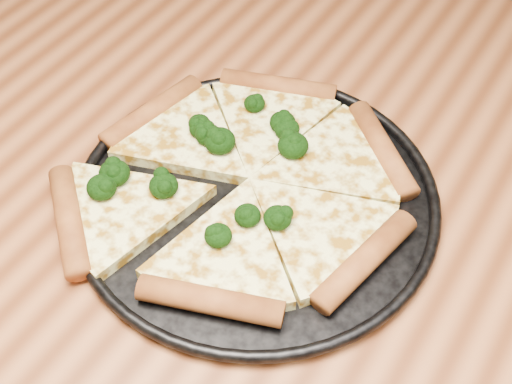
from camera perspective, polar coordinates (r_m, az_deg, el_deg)
The scene contains 4 objects.
dining_table at distance 0.74m, azimuth 7.84°, elevation -8.83°, with size 1.20×0.90×0.75m.
pizza_pan at distance 0.68m, azimuth 0.00°, elevation -0.46°, with size 0.35×0.35×0.02m.
pizza at distance 0.68m, azimuth -1.01°, elevation 0.89°, with size 0.33×0.34×0.02m.
broccoli_florets at distance 0.69m, azimuth -3.18°, elevation 2.62°, with size 0.19×0.20×0.02m.
Camera 1 is at (0.12, -0.38, 1.28)m, focal length 50.24 mm.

